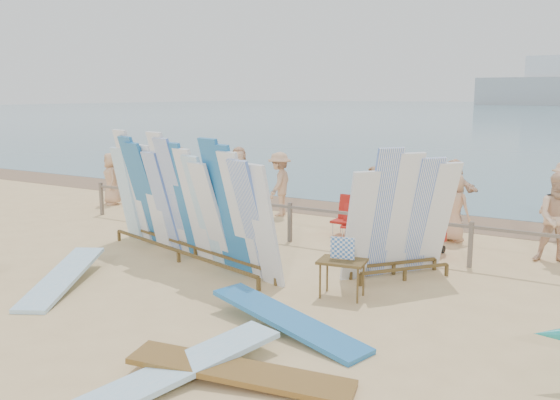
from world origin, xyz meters
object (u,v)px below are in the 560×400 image
Objects in this scene: beachgoer_11 at (239,174)px; beachgoer_0 at (112,179)px; beachgoer_6 at (454,207)px; beach_chair_right at (352,228)px; main_surfboard_rack at (185,204)px; flat_board_c at (240,381)px; side_surfboard_rack at (401,219)px; beach_chair_left at (347,224)px; beachgoer_1 at (181,177)px; beachgoer_5 at (453,190)px; flat_board_a at (63,286)px; beachgoer_7 at (372,200)px; beachgoer_2 at (182,188)px; beachgoer_8 at (559,218)px; flat_board_b at (181,379)px; beachgoer_extra_1 at (142,178)px; flat_board_d at (287,331)px; stroller at (431,236)px; beachgoer_3 at (279,184)px; vendor_table at (342,277)px.

beachgoer_11 reaches higher than beachgoer_0.
beach_chair_right is at bearing 39.01° from beachgoer_6.
main_surfboard_rack reaches higher than flat_board_c.
side_surfboard_rack is 3.22m from beach_chair_right.
side_surfboard_rack reaches higher than flat_board_c.
beachgoer_6 is (0.40, 8.00, 0.78)m from flat_board_c.
beachgoer_1 reaches higher than beach_chair_left.
beachgoer_11 is 6.53m from beachgoer_5.
flat_board_a is 10.10m from beachgoer_5.
beachgoer_7 reaches higher than beachgoer_2.
beach_chair_left is at bearing -105.18° from beachgoer_5.
side_surfboard_rack is 1.49× the size of beachgoer_5.
main_surfboard_rack is 7.38m from beachgoer_8.
side_surfboard_rack is 3.14× the size of beach_chair_right.
beachgoer_6 is at bearing 98.87° from flat_board_b.
main_surfboard_rack is 1.90× the size of flat_board_b.
beachgoer_7 is at bearing 47.86° from beach_chair_left.
beachgoer_extra_1 is (-9.35, 3.28, -0.31)m from side_surfboard_rack.
side_surfboard_rack reaches higher than flat_board_d.
beachgoer_1 is at bearing -59.32° from beachgoer_2.
flat_board_a is 1.75× the size of beachgoer_2.
beach_chair_left is at bearing 38.01° from flat_board_a.
side_surfboard_rack is at bearing -71.13° from beachgoer_5.
main_surfboard_rack is at bearing 144.47° from flat_board_b.
beachgoer_7 is (-0.85, 8.07, 0.81)m from flat_board_b.
side_surfboard_rack is 3.46m from beach_chair_left.
beachgoer_3 reaches higher than stroller.
beachgoer_8 reaches higher than stroller.
beachgoer_1 is (-7.06, 8.49, 0.89)m from flat_board_b.
beachgoer_11 reaches higher than flat_board_d.
stroller is (0.30, 6.59, 0.40)m from flat_board_c.
flat_board_b is at bearing -27.34° from beachgoer_7.
beachgoer_0 is (-2.97, -2.47, -0.07)m from beachgoer_11.
stroller is (4.11, 2.90, -0.75)m from main_surfboard_rack.
flat_board_c is at bearing -22.57° from beachgoer_7.
beachgoer_8 is at bearing 45.00° from main_surfboard_rack.
beachgoer_extra_1 is 1.40m from beachgoer_1.
beachgoer_0 reaches higher than flat_board_d.
beach_chair_left is at bearing 36.12° from beachgoer_0.
main_surfboard_rack reaches higher than flat_board_d.
beachgoer_8 is (9.37, -2.57, 0.05)m from beachgoer_11.
beachgoer_6 is (5.01, 6.71, 0.78)m from flat_board_a.
vendor_table is (-0.47, -1.49, -0.75)m from side_surfboard_rack.
beachgoer_3 is (-4.78, 1.92, 0.48)m from stroller.
beachgoer_2 is (-4.87, -0.14, 0.50)m from beach_chair_left.
vendor_table is 4.17m from beach_chair_right.
beachgoer_11 is at bearing 153.63° from beachgoer_8.
beachgoer_11 is 1.10× the size of beachgoer_2.
flat_board_d is 5.76m from beach_chair_right.
beachgoer_11 is (-2.91, 6.14, -0.30)m from main_surfboard_rack.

